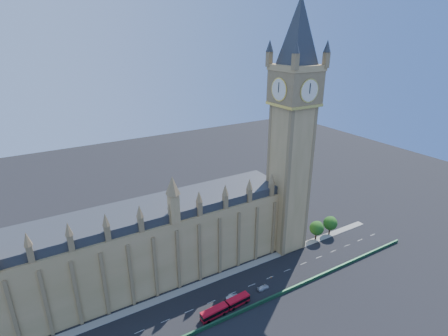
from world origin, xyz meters
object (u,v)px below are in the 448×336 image
car_silver (233,297)px  car_grey (237,297)px  car_white (263,288)px  red_bus (226,307)px

car_silver → car_grey: bearing=-118.7°
car_grey → car_silver: car_silver is taller
car_silver → car_white: bearing=-93.7°
car_grey → car_silver: bearing=60.0°
red_bus → car_white: size_ratio=4.05×
red_bus → car_grey: 6.68m
car_grey → car_white: 10.25m
red_bus → car_white: 16.43m
red_bus → car_silver: size_ratio=4.14×
car_silver → red_bus: bearing=129.5°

